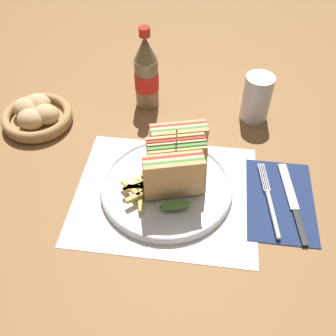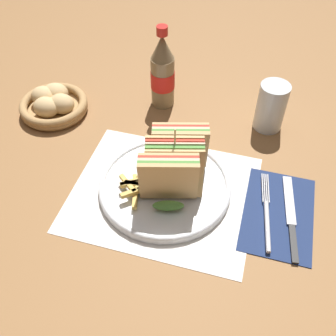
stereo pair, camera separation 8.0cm
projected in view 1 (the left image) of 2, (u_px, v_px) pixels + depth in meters
ground_plane at (155, 188)px, 0.82m from camera, size 4.00×4.00×0.00m
placemat at (166, 194)px, 0.81m from camera, size 0.37×0.31×0.00m
plate_main at (167, 185)px, 0.81m from camera, size 0.27×0.27×0.02m
club_sandwich at (176, 163)px, 0.77m from camera, size 0.13×0.18×0.15m
fries_pile at (144, 188)px, 0.78m from camera, size 0.10×0.11×0.02m
ketchup_blob at (150, 173)px, 0.81m from camera, size 0.03×0.03×0.01m
napkin at (280, 201)px, 0.79m from camera, size 0.14×0.21×0.00m
fork at (271, 206)px, 0.78m from camera, size 0.04×0.19×0.01m
knife at (293, 202)px, 0.79m from camera, size 0.04×0.21×0.00m
coke_bottle_near at (146, 74)px, 0.95m from camera, size 0.06×0.06×0.21m
glass_near at (257, 98)px, 0.93m from camera, size 0.07×0.07×0.12m
bread_basket at (37, 116)px, 0.95m from camera, size 0.17×0.17×0.06m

